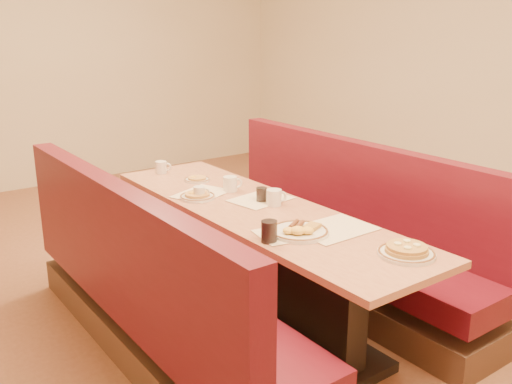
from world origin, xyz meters
TOP-DOWN VIEW (x-y plane):
  - ground at (0.00, 0.00)m, footprint 8.00×8.00m
  - room_envelope at (0.00, 0.00)m, footprint 6.04×8.04m
  - diner_table at (0.00, 0.00)m, footprint 0.70×2.50m
  - booth_left at (-0.73, 0.00)m, footprint 0.55×2.50m
  - booth_right at (0.73, 0.00)m, footprint 0.55×2.50m
  - placemat_near_left at (-0.12, -0.46)m, footprint 0.38×0.31m
  - placemat_near_right at (0.12, -0.55)m, footprint 0.43×0.32m
  - placemat_far_left at (-0.12, 0.45)m, footprint 0.43×0.38m
  - placemat_far_right at (0.12, 0.12)m, footprint 0.41×0.33m
  - pancake_plate at (0.15, -1.02)m, footprint 0.28×0.28m
  - eggs_plate at (-0.08, -0.49)m, footprint 0.32×0.32m
  - extra_plate_mid at (0.02, 0.75)m, footprint 0.18×0.18m
  - extra_plate_far at (-0.19, 0.39)m, footprint 0.23×0.23m
  - coffee_mug_a at (0.12, -0.02)m, footprint 0.13×0.09m
  - coffee_mug_b at (-0.18, 0.38)m, footprint 0.10×0.07m
  - coffee_mug_c at (0.07, 0.40)m, footprint 0.13×0.09m
  - coffee_mug_d at (-0.08, 1.10)m, footprint 0.12×0.08m
  - soda_tumbler_near at (-0.28, -0.49)m, footprint 0.08×0.08m
  - soda_tumbler_mid at (0.10, 0.09)m, footprint 0.07×0.07m

SIDE VIEW (x-z plane):
  - ground at x=0.00m, z-range 0.00..0.00m
  - booth_left at x=-0.73m, z-range -0.16..0.89m
  - booth_right at x=0.73m, z-range -0.16..0.89m
  - diner_table at x=0.00m, z-range 0.00..0.75m
  - placemat_near_left at x=-0.12m, z-range 0.75..0.76m
  - placemat_near_right at x=0.12m, z-range 0.75..0.76m
  - placemat_far_left at x=-0.12m, z-range 0.75..0.76m
  - placemat_far_right at x=0.12m, z-range 0.75..0.76m
  - extra_plate_mid at x=0.02m, z-range 0.74..0.78m
  - extra_plate_far at x=-0.19m, z-range 0.74..0.79m
  - eggs_plate at x=-0.08m, z-range 0.74..0.80m
  - pancake_plate at x=0.15m, z-range 0.74..0.80m
  - coffee_mug_b at x=-0.18m, z-range 0.75..0.83m
  - soda_tumbler_mid at x=0.10m, z-range 0.75..0.84m
  - coffee_mug_d at x=-0.08m, z-range 0.75..0.84m
  - coffee_mug_c at x=0.07m, z-range 0.75..0.85m
  - coffee_mug_a at x=0.12m, z-range 0.75..0.85m
  - soda_tumbler_near at x=-0.28m, z-range 0.75..0.86m
  - room_envelope at x=0.00m, z-range 0.52..3.34m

